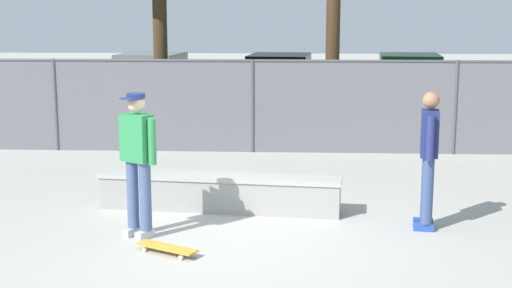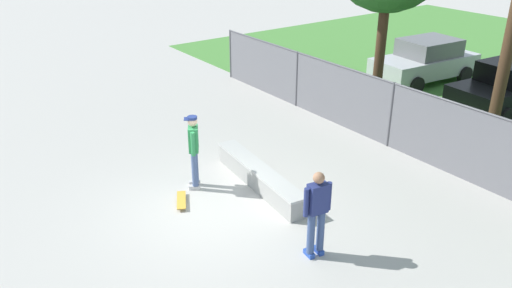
{
  "view_description": "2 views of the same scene",
  "coord_description": "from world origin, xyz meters",
  "px_view_note": "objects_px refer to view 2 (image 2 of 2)",
  "views": [
    {
      "loc": [
        0.81,
        -8.49,
        2.84
      ],
      "look_at": [
        0.28,
        1.64,
        0.94
      ],
      "focal_mm": 50.09,
      "sensor_mm": 36.0,
      "label": 1
    },
    {
      "loc": [
        8.59,
        -5.04,
        6.18
      ],
      "look_at": [
        -0.11,
        1.25,
        1.24
      ],
      "focal_mm": 36.16,
      "sensor_mm": 36.0,
      "label": 2
    }
  ],
  "objects_px": {
    "skateboard": "(181,200)",
    "bystander": "(317,211)",
    "skateboarder": "(194,148)",
    "car_silver": "(425,61)",
    "concrete_ledge": "(259,177)",
    "car_black": "(510,87)"
  },
  "relations": [
    {
      "from": "skateboarder",
      "to": "car_silver",
      "type": "bearing_deg",
      "value": 100.4
    },
    {
      "from": "skateboard",
      "to": "car_black",
      "type": "xyz_separation_m",
      "value": [
        1.1,
        11.62,
        0.77
      ]
    },
    {
      "from": "car_black",
      "to": "skateboard",
      "type": "bearing_deg",
      "value": -95.39
    },
    {
      "from": "concrete_ledge",
      "to": "skateboarder",
      "type": "bearing_deg",
      "value": -125.46
    },
    {
      "from": "car_silver",
      "to": "concrete_ledge",
      "type": "bearing_deg",
      "value": -73.57
    },
    {
      "from": "skateboard",
      "to": "bystander",
      "type": "height_order",
      "value": "bystander"
    },
    {
      "from": "skateboarder",
      "to": "concrete_ledge",
      "type": "bearing_deg",
      "value": 54.54
    },
    {
      "from": "skateboarder",
      "to": "car_black",
      "type": "distance_m",
      "value": 11.08
    },
    {
      "from": "skateboard",
      "to": "bystander",
      "type": "relative_size",
      "value": 0.44
    },
    {
      "from": "car_silver",
      "to": "skateboard",
      "type": "bearing_deg",
      "value": -78.03
    },
    {
      "from": "skateboarder",
      "to": "bystander",
      "type": "bearing_deg",
      "value": 8.12
    },
    {
      "from": "skateboarder",
      "to": "skateboard",
      "type": "relative_size",
      "value": 2.3
    },
    {
      "from": "car_black",
      "to": "skateboarder",
      "type": "bearing_deg",
      "value": -98.06
    },
    {
      "from": "car_silver",
      "to": "car_black",
      "type": "distance_m",
      "value": 3.65
    },
    {
      "from": "concrete_ledge",
      "to": "skateboard",
      "type": "xyz_separation_m",
      "value": [
        -0.43,
        -1.9,
        -0.19
      ]
    },
    {
      "from": "skateboarder",
      "to": "car_silver",
      "type": "distance_m",
      "value": 11.53
    },
    {
      "from": "car_silver",
      "to": "car_black",
      "type": "relative_size",
      "value": 1.0
    },
    {
      "from": "car_black",
      "to": "bystander",
      "type": "height_order",
      "value": "bystander"
    },
    {
      "from": "concrete_ledge",
      "to": "bystander",
      "type": "relative_size",
      "value": 1.94
    },
    {
      "from": "skateboard",
      "to": "car_silver",
      "type": "xyz_separation_m",
      "value": [
        -2.54,
        11.98,
        0.77
      ]
    },
    {
      "from": "concrete_ledge",
      "to": "skateboarder",
      "type": "distance_m",
      "value": 1.72
    },
    {
      "from": "skateboard",
      "to": "car_black",
      "type": "relative_size",
      "value": 0.18
    }
  ]
}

